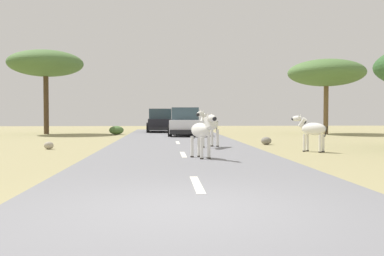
# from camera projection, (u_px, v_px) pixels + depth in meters

# --- Properties ---
(ground_plane) EXTENTS (90.00, 90.00, 0.00)m
(ground_plane) POSITION_uv_depth(u_px,v_px,m) (187.00, 211.00, 6.07)
(ground_plane) COLOR #998E60
(road) EXTENTS (6.00, 64.00, 0.05)m
(road) POSITION_uv_depth(u_px,v_px,m) (208.00, 209.00, 6.09)
(road) COLOR slate
(road) RESTS_ON ground_plane
(lane_markings) EXTENTS (0.16, 56.00, 0.01)m
(lane_markings) POSITION_uv_depth(u_px,v_px,m) (216.00, 225.00, 5.09)
(lane_markings) COLOR silver
(lane_markings) RESTS_ON road
(zebra_0) EXTENTS (0.80, 1.37, 1.37)m
(zebra_0) POSITION_uv_depth(u_px,v_px,m) (202.00, 131.00, 12.87)
(zebra_0) COLOR silver
(zebra_0) RESTS_ON road
(zebra_1) EXTENTS (1.13, 1.19, 1.38)m
(zebra_1) POSITION_uv_depth(u_px,v_px,m) (312.00, 129.00, 15.65)
(zebra_1) COLOR silver
(zebra_1) RESTS_ON ground_plane
(zebra_2) EXTENTS (1.14, 1.37, 1.50)m
(zebra_2) POSITION_uv_depth(u_px,v_px,m) (209.00, 125.00, 17.18)
(zebra_2) COLOR silver
(zebra_2) RESTS_ON road
(car_0) EXTENTS (2.27, 4.46, 1.74)m
(car_0) POSITION_uv_depth(u_px,v_px,m) (186.00, 123.00, 26.90)
(car_0) COLOR silver
(car_0) RESTS_ON road
(car_1) EXTENTS (2.15, 4.40, 1.74)m
(car_1) POSITION_uv_depth(u_px,v_px,m) (160.00, 121.00, 32.57)
(car_1) COLOR black
(car_1) RESTS_ON road
(tree_1) EXTENTS (5.12, 5.12, 5.79)m
(tree_1) POSITION_uv_depth(u_px,v_px,m) (46.00, 64.00, 29.78)
(tree_1) COLOR #4C3823
(tree_1) RESTS_ON ground_plane
(tree_5) EXTENTS (5.34, 5.34, 5.21)m
(tree_5) POSITION_uv_depth(u_px,v_px,m) (326.00, 73.00, 30.16)
(tree_5) COLOR brown
(tree_5) RESTS_ON ground_plane
(bush_0) EXTENTS (0.98, 0.88, 0.59)m
(bush_0) POSITION_uv_depth(u_px,v_px,m) (116.00, 130.00, 29.15)
(bush_0) COLOR #4C7038
(bush_0) RESTS_ON ground_plane
(rock_0) EXTENTS (0.37, 0.32, 0.30)m
(rock_0) POSITION_uv_depth(u_px,v_px,m) (49.00, 145.00, 16.84)
(rock_0) COLOR #A89E8C
(rock_0) RESTS_ON ground_plane
(rock_1) EXTENTS (0.46, 0.45, 0.35)m
(rock_1) POSITION_uv_depth(u_px,v_px,m) (266.00, 141.00, 19.41)
(rock_1) COLOR gray
(rock_1) RESTS_ON ground_plane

